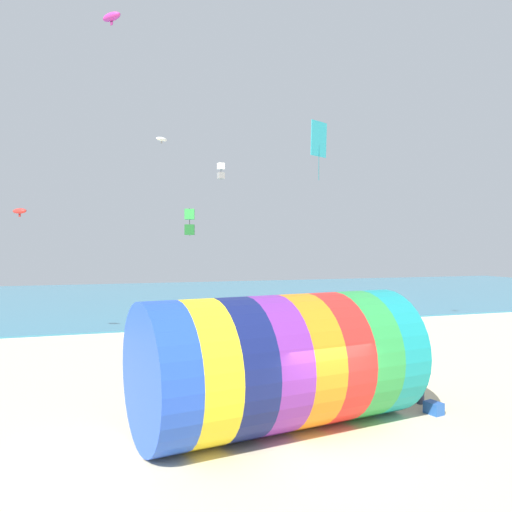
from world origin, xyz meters
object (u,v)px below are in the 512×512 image
(kite_cyan_diamond, at_px, (319,140))
(kite_magenta_parafoil, at_px, (112,17))
(cooler_box, at_px, (434,408))
(kite_red_parafoil, at_px, (20,211))
(kite_white_box, at_px, (221,171))
(kite_white_parafoil, at_px, (162,139))
(kite_handler, at_px, (421,378))
(kite_green_box, at_px, (190,222))
(giant_inflatable_tube, at_px, (280,362))

(kite_cyan_diamond, relative_size, kite_magenta_parafoil, 2.19)
(cooler_box, bearing_deg, kite_red_parafoil, 129.36)
(cooler_box, bearing_deg, kite_cyan_diamond, 83.53)
(kite_red_parafoil, distance_m, cooler_box, 22.06)
(kite_white_box, distance_m, kite_white_parafoil, 3.59)
(kite_magenta_parafoil, height_order, kite_white_parafoil, kite_magenta_parafoil)
(kite_handler, bearing_deg, kite_white_parafoil, 115.05)
(kite_green_box, xyz_separation_m, kite_magenta_parafoil, (-3.81, 1.99, 11.00))
(giant_inflatable_tube, distance_m, kite_cyan_diamond, 14.61)
(kite_cyan_diamond, xyz_separation_m, kite_white_parafoil, (-7.33, 4.15, 0.38))
(giant_inflatable_tube, distance_m, kite_white_box, 15.58)
(kite_white_box, xyz_separation_m, kite_green_box, (-1.83, -0.53, -2.84))
(kite_cyan_diamond, xyz_separation_m, kite_white_box, (-4.21, 3.48, -1.28))
(kite_cyan_diamond, distance_m, kite_white_parafoil, 8.43)
(kite_magenta_parafoil, bearing_deg, kite_cyan_diamond, -26.63)
(kite_magenta_parafoil, distance_m, kite_red_parafoil, 11.45)
(kite_white_box, relative_size, kite_green_box, 0.64)
(kite_handler, height_order, kite_red_parafoil, kite_red_parafoil)
(kite_green_box, bearing_deg, kite_white_parafoil, 136.99)
(kite_cyan_diamond, height_order, kite_green_box, kite_cyan_diamond)
(kite_magenta_parafoil, bearing_deg, kite_green_box, -27.53)
(kite_handler, height_order, cooler_box, kite_handler)
(giant_inflatable_tube, bearing_deg, kite_cyan_diamond, 59.27)
(giant_inflatable_tube, bearing_deg, kite_magenta_parafoil, 104.24)
(kite_white_parafoil, bearing_deg, kite_red_parafoil, 167.56)
(kite_white_box, height_order, cooler_box, kite_white_box)
(giant_inflatable_tube, bearing_deg, kite_white_parafoil, 95.21)
(giant_inflatable_tube, xyz_separation_m, cooler_box, (4.83, -0.37, -1.67))
(kite_white_parafoil, bearing_deg, kite_magenta_parafoil, 162.71)
(giant_inflatable_tube, height_order, kite_white_box, kite_white_box)
(giant_inflatable_tube, xyz_separation_m, kite_cyan_diamond, (6.03, 10.13, 8.63))
(kite_cyan_diamond, bearing_deg, kite_green_box, 153.94)
(cooler_box, bearing_deg, kite_handler, 75.45)
(giant_inflatable_tube, bearing_deg, cooler_box, -4.33)
(giant_inflatable_tube, relative_size, kite_white_box, 8.96)
(kite_white_box, height_order, kite_green_box, kite_white_box)
(kite_handler, height_order, kite_magenta_parafoil, kite_magenta_parafoil)
(kite_green_box, height_order, kite_white_parafoil, kite_white_parafoil)
(kite_green_box, relative_size, kite_white_parafoil, 1.98)
(kite_cyan_diamond, relative_size, cooler_box, 5.70)
(kite_magenta_parafoil, bearing_deg, giant_inflatable_tube, -75.76)
(kite_white_parafoil, bearing_deg, kite_white_box, -12.11)
(kite_white_parafoil, height_order, kite_red_parafoil, kite_white_parafoil)
(kite_cyan_diamond, distance_m, kite_white_box, 5.61)
(kite_cyan_diamond, relative_size, kite_white_parafoil, 4.06)
(kite_white_box, xyz_separation_m, kite_magenta_parafoil, (-5.64, 1.45, 8.16))
(kite_green_box, relative_size, kite_red_parafoil, 1.53)
(giant_inflatable_tube, xyz_separation_m, kite_green_box, (-0.02, 13.09, 4.51))
(giant_inflatable_tube, xyz_separation_m, kite_white_parafoil, (-1.30, 14.29, 9.00))
(kite_cyan_diamond, xyz_separation_m, cooler_box, (-1.19, -10.50, -10.30))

